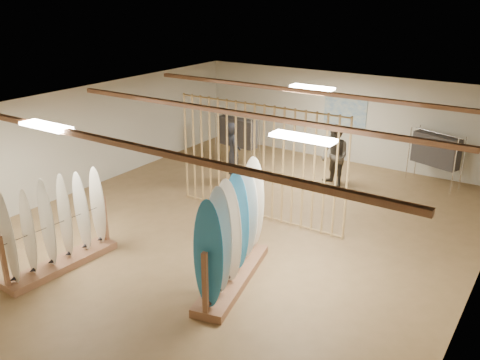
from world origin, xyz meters
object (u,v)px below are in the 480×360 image
Objects in this scene: rack_left at (59,238)px; shopper_b at (335,152)px; clothing_rack_b at (436,150)px; clothing_rack_a at (237,132)px; shopper_a at (233,149)px; rack_right at (233,247)px.

shopper_b reaches higher than rack_left.
rack_left is at bearing -80.26° from shopper_b.
rack_left is 10.13m from clothing_rack_b.
rack_left reaches higher than clothing_rack_a.
clothing_rack_b is 2.85m from shopper_b.
shopper_b is at bearing -123.92° from clothing_rack_b.
clothing_rack_a is 1.75m from shopper_a.
rack_left is at bearing -78.97° from clothing_rack_a.
rack_left is 1.21× the size of shopper_a.
rack_right is (3.15, 1.43, 0.07)m from rack_left.
clothing_rack_a is at bearing 98.57° from rack_left.
shopper_b is at bearing 2.29° from clothing_rack_a.
shopper_b reaches higher than clothing_rack_b.
rack_right is 1.36× the size of shopper_b.
clothing_rack_a is (-0.69, 7.32, 0.35)m from rack_left.
rack_right is at bearing 168.04° from shopper_a.
shopper_a is at bearing -121.81° from shopper_b.
shopper_a is at bearing -128.23° from clothing_rack_b.
rack_right reaches higher than rack_left.
shopper_a is 2.82m from shopper_b.
clothing_rack_b is at bearing 62.63° from rack_right.
rack_left is 1.55× the size of clothing_rack_a.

